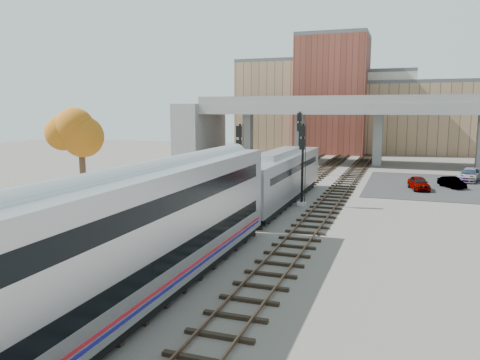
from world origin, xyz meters
The scene contains 16 objects.
ground centered at (0.00, 0.00, 0.00)m, with size 160.00×160.00×0.00m, color #47423D.
platform centered at (-7.25, 0.00, 0.17)m, with size 4.50×60.00×0.35m, color #9E9E99.
yellow_strip centered at (-5.35, 0.00, 0.35)m, with size 0.70×60.00×0.01m, color yellow.
tracks centered at (0.93, 12.50, 0.08)m, with size 10.70×95.00×0.25m.
overpass centered at (4.92, 45.00, 5.81)m, with size 54.00×12.00×9.50m.
buildings_far centered at (1.26, 66.57, 7.88)m, with size 43.00×21.00×20.60m.
parking_lot centered at (14.00, 28.00, 0.02)m, with size 14.00×18.00×0.04m, color black.
locomotive centered at (1.00, 14.22, 2.28)m, with size 3.02×19.05×4.10m.
coach centered at (1.00, -8.38, 2.80)m, with size 3.03×25.00×5.00m.
signal_mast_near centered at (-1.10, 10.44, 3.17)m, with size 0.60×0.64×6.58m.
signal_mast_mid centered at (3.00, 13.67, 3.14)m, with size 0.60×0.64×6.53m.
signal_mast_far centered at (-1.10, 31.29, 3.76)m, with size 0.60×0.64×7.43m.
tree centered at (-10.99, 4.84, 5.65)m, with size 3.60×3.60×7.62m.
car_a centered at (12.01, 24.77, 0.68)m, with size 1.52×3.77×1.28m, color #99999E.
car_b centered at (15.10, 27.04, 0.58)m, with size 1.14×3.27×1.08m, color #99999E.
car_c centered at (17.24, 32.24, 0.71)m, with size 1.88×4.62×1.34m, color #99999E.
Camera 1 is at (10.57, -22.55, 7.59)m, focal length 35.00 mm.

